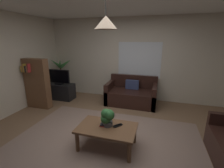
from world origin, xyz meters
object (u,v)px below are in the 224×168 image
Objects in this scene: potted_palm_corner at (62,78)px; pendant_lamp at (106,22)px; remote_on_table_1 at (117,125)px; potted_plant_on_table at (107,117)px; tv_stand at (60,91)px; book_on_table_1 at (104,124)px; remote_on_table_0 at (118,126)px; coffee_table at (107,130)px; couch_under_window at (131,95)px; tv at (59,77)px; book_on_table_0 at (104,125)px; bookshelf_corner at (37,83)px.

potted_palm_corner is 3.71m from pendant_lamp.
remote_on_table_1 is 0.25m from potted_plant_on_table.
tv_stand is at bearing -64.43° from potted_palm_corner.
remote_on_table_0 is (0.24, 0.07, -0.02)m from book_on_table_1.
coffee_table is 1.15× the size of tv_stand.
pendant_lamp is (0.00, -0.00, 1.80)m from coffee_table.
tv is at bearing -172.98° from couch_under_window.
book_on_table_1 is at bearing 163.27° from coffee_table.
couch_under_window is at bearing 6.50° from tv_stand.
tv is at bearing 6.40° from remote_on_table_1.
remote_on_table_0 is at bearing -36.54° from tv_stand.
book_on_table_0 is 0.87× the size of remote_on_table_0.
tv is (-2.44, 1.79, 0.33)m from remote_on_table_0.
couch_under_window reaches higher than book_on_table_0.
remote_on_table_1 is 3.44m from potted_palm_corner.
bookshelf_corner is 3.04m from pendant_lamp.
potted_palm_corner is at bearing 137.19° from potted_plant_on_table.
tv is (-2.43, 1.79, 0.33)m from remote_on_table_1.
coffee_table is 0.10m from book_on_table_0.
remote_on_table_1 is (-0.02, -0.00, 0.00)m from remote_on_table_0.
remote_on_table_1 is 2.83m from bookshelf_corner.
remote_on_table_0 is (0.13, -2.07, 0.14)m from couch_under_window.
potted_plant_on_table is (0.05, 0.02, 0.15)m from book_on_table_1.
coffee_table is at bearing 60.46° from remote_on_table_0.
potted_palm_corner is at bearing 2.60° from remote_on_table_1.
remote_on_table_0 is 1.73m from pendant_lamp.
book_on_table_0 is 0.16× the size of tv_stand.
pendant_lamp reaches higher than book_on_table_1.
book_on_table_1 is 0.15× the size of tv_stand.
bookshelf_corner is at bearing -103.90° from tv.
remote_on_table_0 is at bearing -123.00° from remote_on_table_1.
pendant_lamp is (2.44, -1.12, 1.43)m from bookshelf_corner.
tv_stand reaches higher than coffee_table.
couch_under_window is 2.16m from coffee_table.
couch_under_window is at bearing -3.21° from potted_palm_corner.
bookshelf_corner is at bearing 155.29° from pendant_lamp.
book_on_table_1 reaches higher than coffee_table.
tv is at bearing 140.32° from pendant_lamp.
book_on_table_1 is 0.18× the size of tv.
coffee_table is at bearing 108.43° from pendant_lamp.
potted_palm_corner reaches higher than remote_on_table_0.
book_on_table_0 is 0.11× the size of potted_palm_corner.
couch_under_window is at bearing 88.24° from potted_plant_on_table.
potted_plant_on_table is (-0.17, -0.04, 0.17)m from remote_on_table_1.
potted_plant_on_table is at bearing 18.32° from book_on_table_1.
book_on_table_0 is at bearing -166.67° from potted_plant_on_table.
potted_palm_corner reaches higher than tv.
tv_stand is (-2.25, 1.86, -0.34)m from potted_plant_on_table.
potted_palm_corner is at bearing 115.57° from tv_stand.
potted_palm_corner is at bearing 114.43° from tv.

